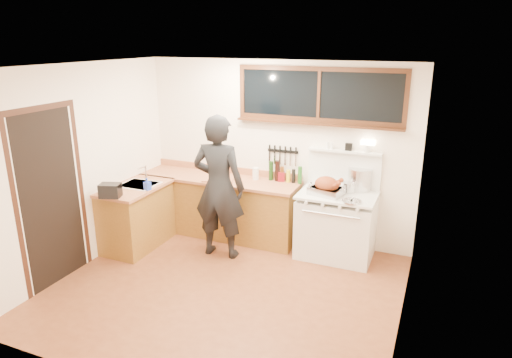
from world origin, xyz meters
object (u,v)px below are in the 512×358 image
at_px(cutting_board, 219,176).
at_px(roast_turkey, 327,187).
at_px(vintage_stove, 336,224).
at_px(man, 219,187).

relative_size(cutting_board, roast_turkey, 1.08).
bearing_deg(vintage_stove, roast_turkey, -144.36).
relative_size(vintage_stove, cutting_board, 3.07).
distance_m(vintage_stove, roast_turkey, 0.56).
relative_size(man, cutting_board, 3.76).
height_order(man, cutting_board, man).
xyz_separation_m(man, cutting_board, (-0.27, 0.53, -0.02)).
height_order(cutting_board, roast_turkey, roast_turkey).
relative_size(vintage_stove, man, 0.81).
height_order(vintage_stove, roast_turkey, vintage_stove).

